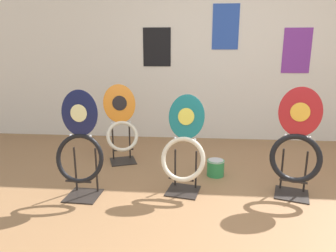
% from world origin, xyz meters
% --- Properties ---
extents(ground_plane, '(14.00, 14.00, 0.00)m').
position_xyz_m(ground_plane, '(0.00, 0.00, 0.00)').
color(ground_plane, '#8E6642').
extents(wall_back, '(8.00, 0.07, 2.60)m').
position_xyz_m(wall_back, '(-0.00, 2.39, 1.30)').
color(wall_back, silver).
rests_on(wall_back, ground_plane).
extents(toilet_seat_display_teal_sax, '(0.43, 0.35, 0.87)m').
position_xyz_m(toilet_seat_display_teal_sax, '(-0.55, 0.61, 0.39)').
color(toilet_seat_display_teal_sax, black).
rests_on(toilet_seat_display_teal_sax, ground_plane).
extents(toilet_seat_display_crimson_swirl, '(0.45, 0.35, 0.95)m').
position_xyz_m(toilet_seat_display_crimson_swirl, '(0.41, 0.60, 0.42)').
color(toilet_seat_display_crimson_swirl, black).
rests_on(toilet_seat_display_crimson_swirl, ground_plane).
extents(toilet_seat_display_orange_sun, '(0.46, 0.45, 0.88)m').
position_xyz_m(toilet_seat_display_orange_sun, '(-1.29, 1.34, 0.42)').
color(toilet_seat_display_orange_sun, black).
rests_on(toilet_seat_display_orange_sun, ground_plane).
extents(toilet_seat_display_navy_moon, '(0.43, 0.29, 0.93)m').
position_xyz_m(toilet_seat_display_navy_moon, '(-1.42, 0.43, 0.44)').
color(toilet_seat_display_navy_moon, black).
rests_on(toilet_seat_display_navy_moon, ground_plane).
extents(paint_can, '(0.18, 0.18, 0.17)m').
position_xyz_m(paint_can, '(-0.24, 0.98, 0.09)').
color(paint_can, '#2D8E4C').
rests_on(paint_can, ground_plane).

